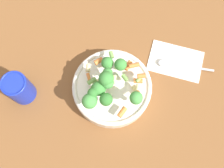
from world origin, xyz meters
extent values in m
plane|color=brown|center=(0.00, 0.00, 0.00)|extent=(3.00, 3.00, 0.00)
cylinder|color=silver|center=(0.00, 0.00, 0.02)|extent=(0.23, 0.23, 0.04)
torus|color=silver|center=(0.00, 0.00, 0.04)|extent=(0.23, 0.23, 0.01)
cylinder|color=#8CB766|center=(0.00, 0.06, 0.06)|extent=(0.01, 0.01, 0.01)
sphere|color=#3D8438|center=(0.00, 0.06, 0.08)|extent=(0.04, 0.04, 0.04)
cylinder|color=#8CB766|center=(-0.03, -0.05, 0.08)|extent=(0.01, 0.01, 0.01)
sphere|color=#33722D|center=(-0.03, -0.05, 0.10)|extent=(0.04, 0.04, 0.04)
cylinder|color=#8CB766|center=(-0.07, -0.04, 0.07)|extent=(0.01, 0.01, 0.02)
sphere|color=#479342|center=(-0.07, -0.04, 0.10)|extent=(0.04, 0.04, 0.04)
cylinder|color=#8CB766|center=(-0.04, -0.02, 0.07)|extent=(0.01, 0.01, 0.02)
sphere|color=#3D8438|center=(-0.04, -0.02, 0.10)|extent=(0.04, 0.04, 0.04)
cylinder|color=#8CB766|center=(-0.01, -0.01, 0.09)|extent=(0.01, 0.01, 0.02)
sphere|color=#479342|center=(-0.01, -0.01, 0.11)|extent=(0.03, 0.03, 0.03)
cylinder|color=#8CB766|center=(-0.01, 0.02, 0.07)|extent=(0.01, 0.01, 0.01)
sphere|color=#3D8438|center=(-0.01, 0.02, 0.09)|extent=(0.03, 0.03, 0.03)
cylinder|color=#8CB766|center=(-0.02, 0.00, 0.09)|extent=(0.01, 0.01, 0.02)
sphere|color=#3D8438|center=(-0.02, 0.00, 0.12)|extent=(0.04, 0.04, 0.04)
cylinder|color=#8CB766|center=(0.05, -0.06, 0.08)|extent=(0.01, 0.01, 0.02)
sphere|color=#479342|center=(0.05, -0.06, 0.11)|extent=(0.04, 0.04, 0.04)
cylinder|color=#8CB766|center=(-0.05, -0.01, 0.07)|extent=(0.01, 0.01, 0.01)
sphere|color=#3D8438|center=(-0.05, -0.01, 0.09)|extent=(0.03, 0.03, 0.03)
cylinder|color=#8CB766|center=(0.03, 0.04, 0.06)|extent=(0.01, 0.01, 0.01)
sphere|color=#3D8438|center=(0.03, 0.04, 0.09)|extent=(0.04, 0.04, 0.04)
cylinder|color=#8CB766|center=(-0.06, -0.03, 0.09)|extent=(0.01, 0.01, 0.01)
sphere|color=#33722D|center=(-0.06, -0.03, 0.11)|extent=(0.03, 0.03, 0.03)
cylinder|color=orange|center=(-0.02, 0.07, 0.07)|extent=(0.03, 0.02, 0.01)
cylinder|color=#729E4C|center=(0.08, -0.01, 0.07)|extent=(0.02, 0.02, 0.01)
cylinder|color=orange|center=(0.06, -0.05, 0.08)|extent=(0.03, 0.02, 0.01)
cylinder|color=#729E4C|center=(0.04, 0.01, 0.07)|extent=(0.02, 0.02, 0.01)
cylinder|color=beige|center=(0.07, -0.03, 0.07)|extent=(0.02, 0.02, 0.01)
cylinder|color=#729E4C|center=(-0.05, 0.02, 0.07)|extent=(0.03, 0.02, 0.01)
cylinder|color=orange|center=(0.06, 0.05, 0.06)|extent=(0.03, 0.03, 0.01)
cylinder|color=beige|center=(0.01, 0.01, 0.06)|extent=(0.02, 0.03, 0.01)
cylinder|color=orange|center=(0.07, 0.04, 0.08)|extent=(0.03, 0.01, 0.01)
cylinder|color=beige|center=(-0.06, 0.06, 0.07)|extent=(0.02, 0.02, 0.01)
cylinder|color=orange|center=(0.01, -0.08, 0.07)|extent=(0.03, 0.03, 0.01)
cylinder|color=orange|center=(0.08, 0.00, 0.08)|extent=(0.02, 0.02, 0.01)
cylinder|color=#729E4C|center=(0.02, 0.08, 0.08)|extent=(0.01, 0.02, 0.01)
cylinder|color=beige|center=(-0.03, -0.05, 0.08)|extent=(0.02, 0.02, 0.01)
cylinder|color=beige|center=(-0.03, 0.01, 0.06)|extent=(0.03, 0.03, 0.01)
cylinder|color=orange|center=(0.07, -0.01, 0.06)|extent=(0.03, 0.02, 0.01)
cylinder|color=beige|center=(0.06, -0.03, 0.06)|extent=(0.02, 0.03, 0.01)
cylinder|color=orange|center=(-0.06, 0.03, 0.07)|extent=(0.01, 0.03, 0.01)
cylinder|color=#192DAD|center=(-0.26, 0.05, 0.05)|extent=(0.07, 0.07, 0.10)
torus|color=#192DAD|center=(-0.26, 0.05, 0.10)|extent=(0.07, 0.07, 0.01)
cube|color=white|center=(0.22, 0.05, 0.00)|extent=(0.20, 0.17, 0.01)
cylinder|color=silver|center=(0.26, 0.01, 0.01)|extent=(0.13, 0.06, 0.01)
ellipsoid|color=silver|center=(0.18, 0.05, 0.01)|extent=(0.04, 0.04, 0.01)
camera|label=1|loc=(-0.05, -0.22, 0.77)|focal=42.00mm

